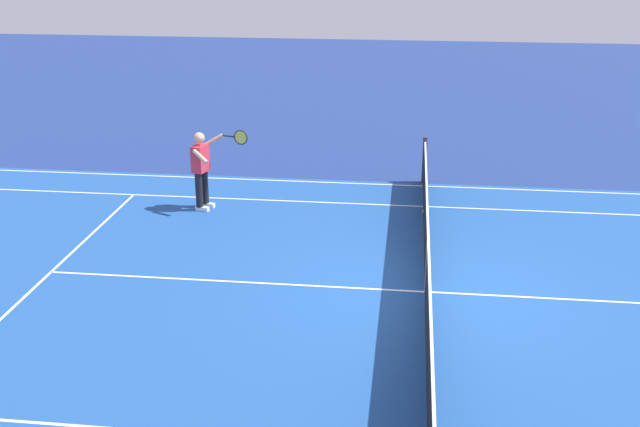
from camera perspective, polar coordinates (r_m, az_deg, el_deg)
name	(u,v)px	position (r m, az deg, el deg)	size (l,w,h in m)	color
ground_plane	(425,292)	(12.64, 7.85, -5.80)	(60.00, 60.00, 0.00)	navy
court_slab	(425,292)	(12.64, 7.85, -5.80)	(24.20, 11.40, 0.00)	#1E4C93
court_line_markings	(425,292)	(12.64, 7.85, -5.79)	(23.85, 11.05, 0.01)	white
tennis_net	(427,264)	(12.44, 7.96, -3.77)	(0.10, 11.70, 1.08)	#2D2D33
tennis_player_near	(202,166)	(16.06, -8.75, 3.48)	(1.16, 0.75, 1.70)	black
tennis_ball	(424,211)	(16.05, 7.74, 0.15)	(0.07, 0.07, 0.07)	#CCE01E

